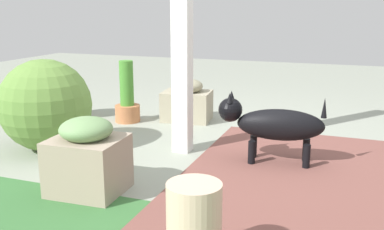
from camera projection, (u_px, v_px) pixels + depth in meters
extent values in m
plane|color=gray|center=(226.00, 153.00, 3.45)|extent=(12.00, 12.00, 0.00)
cube|color=brown|center=(320.00, 189.00, 2.76)|extent=(1.80, 2.40, 0.02)
cube|color=white|center=(182.00, 15.00, 3.26)|extent=(0.13, 0.13, 2.10)
cube|color=#9F977E|center=(187.00, 106.00, 4.42)|extent=(0.50, 0.39, 0.29)
ellipsoid|color=gray|center=(187.00, 86.00, 4.37)|extent=(0.32, 0.32, 0.14)
cube|color=tan|center=(88.00, 165.00, 2.69)|extent=(0.44, 0.40, 0.34)
ellipsoid|color=#71975E|center=(86.00, 129.00, 2.64)|extent=(0.32, 0.32, 0.14)
sphere|color=olive|center=(45.00, 105.00, 3.47)|extent=(0.72, 0.72, 0.72)
cylinder|color=#B97046|center=(128.00, 113.00, 4.39)|extent=(0.25, 0.25, 0.17)
cylinder|color=#44872F|center=(127.00, 83.00, 4.32)|extent=(0.14, 0.14, 0.44)
cylinder|color=#B46936|center=(65.00, 107.00, 4.53)|extent=(0.28, 0.28, 0.23)
ellipsoid|color=#337629|center=(64.00, 85.00, 4.48)|extent=(0.38, 0.38, 0.23)
ellipsoid|color=black|center=(280.00, 125.00, 3.14)|extent=(0.64, 0.28, 0.23)
sphere|color=black|center=(230.00, 110.00, 3.19)|extent=(0.17, 0.17, 0.17)
cone|color=black|center=(230.00, 98.00, 3.12)|extent=(0.05, 0.05, 0.07)
cone|color=black|center=(232.00, 95.00, 3.22)|extent=(0.05, 0.05, 0.07)
cylinder|color=black|center=(252.00, 153.00, 3.16)|extent=(0.05, 0.05, 0.18)
cylinder|color=black|center=(253.00, 147.00, 3.29)|extent=(0.05, 0.05, 0.18)
cylinder|color=black|center=(306.00, 157.00, 3.08)|extent=(0.05, 0.05, 0.18)
cylinder|color=black|center=(306.00, 151.00, 3.21)|extent=(0.05, 0.05, 0.18)
cone|color=black|center=(324.00, 108.00, 3.04)|extent=(0.04, 0.04, 0.14)
cylinder|color=beige|center=(194.00, 226.00, 1.90)|extent=(0.24, 0.24, 0.39)
cube|color=brown|center=(287.00, 123.00, 4.30)|extent=(0.59, 0.42, 0.03)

